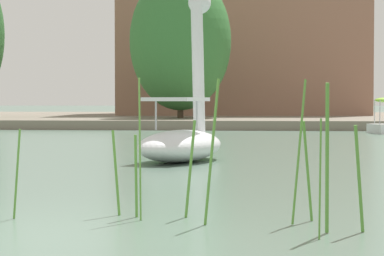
% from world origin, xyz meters
% --- Properties ---
extents(ground_plane, '(406.79, 406.79, 0.00)m').
position_xyz_m(ground_plane, '(0.00, 0.00, 0.00)').
color(ground_plane, '#567060').
extents(shore_bank_far, '(140.45, 27.54, 0.43)m').
position_xyz_m(shore_bank_far, '(0.00, 41.38, 0.21)').
color(shore_bank_far, slate).
rests_on(shore_bank_far, ground_plane).
extents(swan_boat, '(2.28, 3.30, 3.79)m').
position_xyz_m(swan_boat, '(0.41, 9.70, 0.64)').
color(swan_boat, white).
rests_on(swan_boat, ground_plane).
extents(tree_willow_near_path, '(6.16, 6.16, 7.52)m').
position_xyz_m(tree_willow_near_path, '(-2.18, 33.21, 4.38)').
color(tree_willow_near_path, '#423323').
rests_on(tree_willow_near_path, shore_bank_far).
extents(apartment_block, '(15.71, 11.24, 12.39)m').
position_xyz_m(apartment_block, '(0.61, 44.76, 6.62)').
color(apartment_block, '#996B56').
rests_on(apartment_block, shore_bank_far).
extents(reed_clump_foreground, '(3.89, 1.77, 1.57)m').
position_xyz_m(reed_clump_foreground, '(1.52, 0.89, 0.62)').
color(reed_clump_foreground, '#568E38').
rests_on(reed_clump_foreground, ground_plane).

